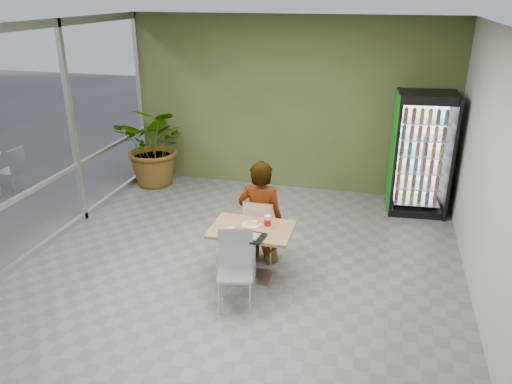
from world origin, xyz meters
TOP-DOWN VIEW (x-y plane):
  - ground at (0.00, 0.00)m, footprint 7.00×7.00m
  - room_envelope at (0.00, 0.00)m, footprint 6.00×7.00m
  - storefront_frame at (-3.00, 0.00)m, footprint 0.10×7.00m
  - dining_table at (0.22, 0.06)m, footprint 1.04×0.73m
  - chair_far at (0.21, 0.54)m, footprint 0.42×0.42m
  - chair_near at (0.17, -0.49)m, footprint 0.51×0.51m
  - seated_woman at (0.21, 0.59)m, footprint 0.66×0.43m
  - pizza_plate at (0.19, 0.14)m, footprint 0.35×0.32m
  - soda_cup at (0.42, 0.12)m, footprint 0.09×0.09m
  - napkin_stack at (-0.02, -0.09)m, footprint 0.20×0.20m
  - cafeteria_tray at (0.24, -0.21)m, footprint 0.45×0.35m
  - beverage_fridge at (2.38, 2.92)m, footprint 1.00×0.80m
  - potted_plant at (-2.48, 2.97)m, footprint 1.43×1.24m

SIDE VIEW (x-z plane):
  - ground at x=0.00m, z-range 0.00..0.00m
  - dining_table at x=0.22m, z-range 0.16..0.91m
  - chair_far at x=0.21m, z-range 0.08..1.02m
  - chair_near at x=0.17m, z-range 0.08..1.03m
  - seated_woman at x=0.21m, z-range -0.30..1.48m
  - napkin_stack at x=-0.02m, z-range 0.75..0.77m
  - cafeteria_tray at x=0.24m, z-range 0.75..0.77m
  - pizza_plate at x=0.19m, z-range 0.75..0.78m
  - potted_plant at x=-2.48m, z-range 0.00..1.59m
  - soda_cup at x=0.42m, z-range 0.75..0.91m
  - beverage_fridge at x=2.38m, z-range 0.00..2.06m
  - room_envelope at x=0.00m, z-range 0.00..3.20m
  - storefront_frame at x=-3.00m, z-range 0.00..3.20m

